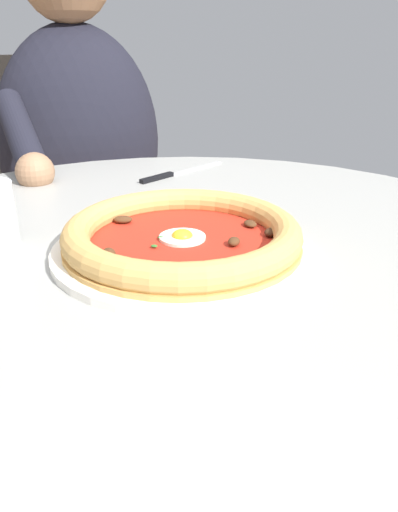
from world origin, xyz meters
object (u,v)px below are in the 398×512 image
Objects in this scene: pizza_on_plate at (180,238)px; diner_person at (87,219)px; cafe_chair_diner at (76,196)px; steak_knife at (171,174)px; dining_table at (184,348)px.

pizza_on_plate is 0.74m from diner_person.
pizza_on_plate is 0.28× the size of diner_person.
cafe_chair_diner is (-0.47, 0.73, -0.19)m from pizza_on_plate.
steak_knife is 0.42m from diner_person.
cafe_chair_diner is (-0.08, 0.13, 0.02)m from diner_person.
steak_knife is at bearing 106.12° from dining_table.
steak_knife is 0.16× the size of diner_person.
diner_person is 1.29× the size of cafe_chair_diner.
cafe_chair_diner is at bearing 122.21° from diner_person.
diner_person is (-0.28, 0.24, -0.19)m from steak_knife.
pizza_on_plate is 1.71× the size of steak_knife.
steak_knife is at bearing 105.71° from pizza_on_plate.
diner_person is at bearing -57.79° from cafe_chair_diner.
cafe_chair_diner is at bearing 134.87° from steak_knife.
diner_person is at bearing 139.99° from steak_knife.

